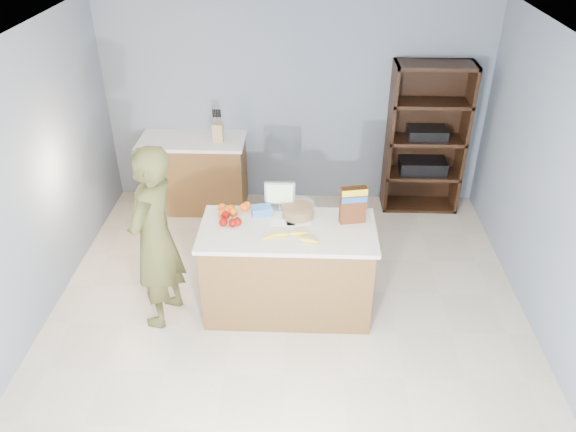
{
  "coord_description": "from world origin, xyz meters",
  "views": [
    {
      "loc": [
        0.16,
        -3.84,
        3.57
      ],
      "look_at": [
        0.0,
        0.35,
        1.0
      ],
      "focal_mm": 35.0,
      "sensor_mm": 36.0,
      "label": 1
    }
  ],
  "objects_px": {
    "person": "(155,239)",
    "cereal_box": "(353,202)",
    "shelving_unit": "(425,140)",
    "tv": "(280,194)",
    "counter_peninsula": "(288,273)"
  },
  "relations": [
    {
      "from": "shelving_unit",
      "to": "person",
      "type": "xyz_separation_m",
      "value": [
        -2.7,
        -2.2,
        0.0
      ]
    },
    {
      "from": "person",
      "to": "shelving_unit",
      "type": "bearing_deg",
      "value": 143.55
    },
    {
      "from": "person",
      "to": "cereal_box",
      "type": "relative_size",
      "value": 5.04
    },
    {
      "from": "shelving_unit",
      "to": "tv",
      "type": "relative_size",
      "value": 6.38
    },
    {
      "from": "counter_peninsula",
      "to": "cereal_box",
      "type": "relative_size",
      "value": 4.53
    },
    {
      "from": "shelving_unit",
      "to": "person",
      "type": "bearing_deg",
      "value": -140.79
    },
    {
      "from": "person",
      "to": "cereal_box",
      "type": "bearing_deg",
      "value": 113.89
    },
    {
      "from": "tv",
      "to": "cereal_box",
      "type": "distance_m",
      "value": 0.69
    },
    {
      "from": "counter_peninsula",
      "to": "tv",
      "type": "height_order",
      "value": "tv"
    },
    {
      "from": "shelving_unit",
      "to": "cereal_box",
      "type": "bearing_deg",
      "value": -117.14
    },
    {
      "from": "counter_peninsula",
      "to": "shelving_unit",
      "type": "height_order",
      "value": "shelving_unit"
    },
    {
      "from": "person",
      "to": "tv",
      "type": "bearing_deg",
      "value": 128.91
    },
    {
      "from": "shelving_unit",
      "to": "cereal_box",
      "type": "relative_size",
      "value": 5.22
    },
    {
      "from": "shelving_unit",
      "to": "person",
      "type": "height_order",
      "value": "shelving_unit"
    },
    {
      "from": "shelving_unit",
      "to": "tv",
      "type": "xyz_separation_m",
      "value": [
        -1.64,
        -1.71,
        0.19
      ]
    }
  ]
}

